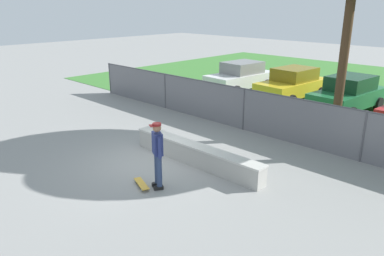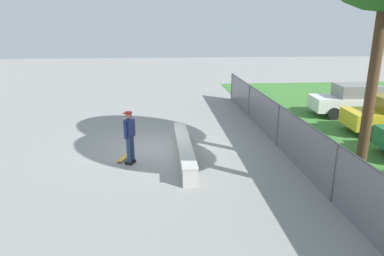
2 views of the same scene
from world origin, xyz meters
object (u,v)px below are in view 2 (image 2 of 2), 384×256
object	(u,v)px
skateboarder	(130,135)
skateboard	(124,158)
concrete_ledge	(184,149)
car_white	(354,100)

from	to	relation	value
skateboarder	skateboard	distance (m)	1.07
concrete_ledge	skateboarder	xyz separation A→B (m)	(0.39, -1.86, 0.71)
concrete_ledge	car_white	bearing A→B (deg)	119.86
skateboarder	skateboard	xyz separation A→B (m)	(-0.40, -0.28, -0.96)
car_white	skateboard	bearing A→B (deg)	-65.00
skateboard	car_white	distance (m)	12.60
skateboarder	skateboard	world-z (taller)	skateboarder
skateboarder	car_white	bearing A→B (deg)	117.19
concrete_ledge	car_white	xyz separation A→B (m)	(-5.32, 9.26, 0.52)
car_white	concrete_ledge	bearing A→B (deg)	-60.14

